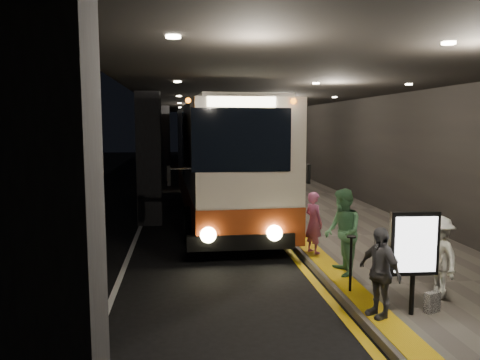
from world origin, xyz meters
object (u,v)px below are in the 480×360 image
coach_third (197,143)px  passenger_waiting_grey (379,272)px  coach_main (220,164)px  coach_second (201,148)px  bag_polka (432,302)px  passenger_waiting_white (438,256)px  info_sign (414,246)px  passenger_boarding (314,223)px  passenger_waiting_green (342,232)px  stanchion_post (351,264)px

coach_third → passenger_waiting_grey: coach_third is taller
coach_main → coach_second: 12.64m
coach_main → coach_second: size_ratio=1.04×
coach_third → passenger_waiting_grey: (1.87, -34.09, -0.76)m
coach_second → bag_polka: (3.01, -22.37, -1.53)m
coach_second → passenger_waiting_white: (3.47, -21.70, -0.94)m
passenger_waiting_white → info_sign: bearing=-53.4°
coach_second → info_sign: 22.58m
coach_main → passenger_waiting_white: coach_main is taller
passenger_boarding → passenger_waiting_green: 1.71m
passenger_waiting_green → bag_polka: passenger_waiting_green is taller
coach_main → stanchion_post: coach_main is taller
passenger_waiting_green → passenger_waiting_white: passenger_waiting_green is taller
passenger_boarding → stanchion_post: (-0.05, -2.72, -0.23)m
coach_second → info_sign: (2.61, -22.43, -0.52)m
info_sign → bag_polka: bearing=9.9°
coach_third → bag_polka: (2.86, -34.03, -1.35)m
coach_second → coach_third: size_ratio=1.09×
coach_second → passenger_boarding: size_ratio=7.98×
passenger_waiting_white → stanchion_post: (-1.50, 0.45, -0.23)m
coach_main → coach_third: coach_main is taller
coach_third → stanchion_post: (1.82, -32.90, -0.99)m
coach_third → bag_polka: bearing=-89.1°
coach_second → passenger_boarding: (2.02, -18.53, -0.93)m
passenger_waiting_green → stanchion_post: passenger_waiting_green is taller
bag_polka → coach_main: bearing=106.3°
passenger_waiting_white → passenger_waiting_green: bearing=-141.8°
info_sign → passenger_waiting_white: bearing=42.9°
passenger_waiting_grey → stanchion_post: (-0.05, 1.18, -0.23)m
coach_second → passenger_waiting_green: 20.36m
passenger_boarding → passenger_waiting_grey: size_ratio=1.01×
bag_polka → stanchion_post: size_ratio=0.33×
coach_main → passenger_boarding: 6.25m
coach_second → passenger_waiting_white: coach_second is taller
coach_main → stanchion_post: 8.88m
passenger_boarding → bag_polka: (0.99, -3.84, -0.59)m
passenger_boarding → coach_main: bearing=-6.7°
passenger_waiting_green → passenger_boarding: bearing=-171.4°
stanchion_post → passenger_boarding: bearing=88.9°
bag_polka → stanchion_post: (-1.04, 1.13, 0.36)m
bag_polka → passenger_waiting_grey: bearing=-176.7°
stanchion_post → info_sign: bearing=-61.4°
coach_main → coach_second: (-0.17, 12.64, -0.06)m
coach_second → stanchion_post: (1.97, -21.25, -1.16)m
passenger_waiting_green → info_sign: passenger_waiting_green is taller
passenger_waiting_green → passenger_waiting_grey: size_ratio=1.21×
bag_polka → info_sign: bearing=-172.7°
coach_main → stanchion_post: (1.80, -8.61, -1.22)m
passenger_boarding → passenger_waiting_grey: (0.00, -3.90, -0.01)m
coach_main → bag_polka: coach_main is taller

